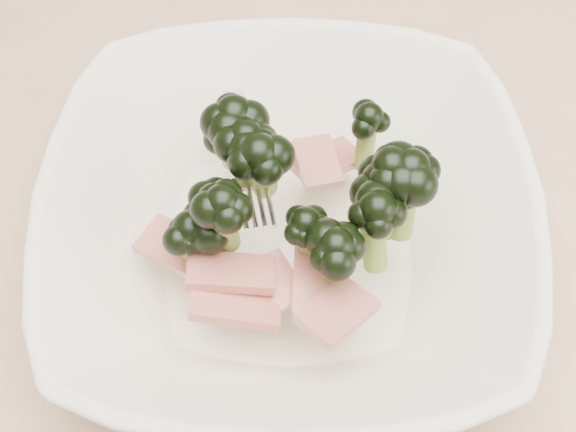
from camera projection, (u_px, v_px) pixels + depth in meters
The scene contains 2 objects.
dining_table at pixel (393, 406), 0.58m from camera, with size 1.20×0.80×0.75m.
broccoli_dish at pixel (289, 222), 0.50m from camera, with size 0.33×0.33×0.11m.
Camera 1 is at (-0.06, -0.21, 1.21)m, focal length 50.00 mm.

